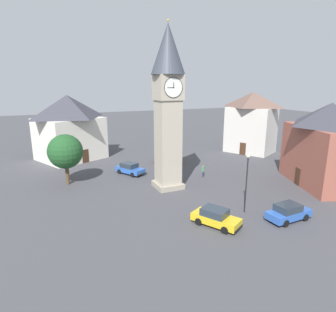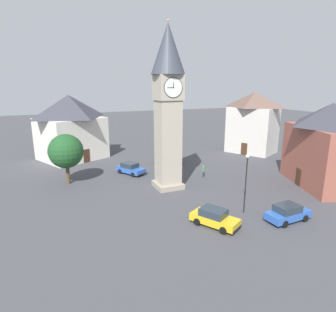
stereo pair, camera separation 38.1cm
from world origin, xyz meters
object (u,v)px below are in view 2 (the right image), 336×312
car_silver_kerb (214,218)px  building_shop_left (71,127)px  tree (66,151)px  building_terrace_right (328,145)px  clock_tower (168,95)px  car_white_side (130,168)px  lamp_post (246,175)px  car_red_corner (168,158)px  building_corner_back (253,122)px  car_blue_kerb (288,213)px  pedestrian (203,170)px

car_silver_kerb → building_shop_left: 30.65m
tree → building_terrace_right: (-28.13, 12.64, 0.93)m
clock_tower → car_silver_kerb: size_ratio=4.14×
car_white_side → building_shop_left: building_shop_left is taller
lamp_post → car_red_corner: bearing=-91.5°
clock_tower → building_corner_back: 24.19m
tree → lamp_post: tree is taller
clock_tower → building_shop_left: (9.04, -18.72, -5.42)m
car_blue_kerb → building_terrace_right: 12.98m
building_terrace_right → clock_tower: bearing=-21.2°
building_shop_left → car_white_side: bearing=118.1°
car_white_side → lamp_post: 17.47m
tree → building_corner_back: size_ratio=0.58×
building_terrace_right → lamp_post: bearing=10.1°
building_shop_left → pedestrian: bearing=130.7°
car_white_side → car_red_corner: bearing=-155.7°
car_silver_kerb → car_white_side: same height
building_corner_back → building_terrace_right: bearing=78.5°
car_white_side → building_shop_left: (6.38, -11.96, 4.49)m
car_blue_kerb → building_terrace_right: building_terrace_right is taller
car_blue_kerb → building_terrace_right: (-11.07, -5.29, 4.24)m
building_shop_left → building_corner_back: size_ratio=1.14×
pedestrian → building_shop_left: size_ratio=0.14×
clock_tower → building_corner_back: size_ratio=1.73×
building_shop_left → car_silver_kerb: bearing=107.1°
building_corner_back → pedestrian: bearing=31.0°
car_silver_kerb → tree: 19.60m
car_red_corner → tree: tree is taller
car_blue_kerb → clock_tower: bearing=-62.2°
building_corner_back → car_white_side: bearing=9.7°
car_white_side → building_terrace_right: 24.57m
building_terrace_right → lamp_post: 13.83m
clock_tower → car_silver_kerb: 14.26m
clock_tower → car_white_side: bearing=-68.5°
car_blue_kerb → pedestrian: bearing=-87.3°
building_shop_left → building_terrace_right: (-26.46, 25.48, -0.25)m
pedestrian → car_red_corner: bearing=-80.8°
car_red_corner → building_corner_back: (-16.65, -0.86, 4.64)m
car_red_corner → car_white_side: 7.70m
building_terrace_right → tree: bearing=-24.2°
clock_tower → tree: clock_tower is taller
tree → lamp_post: 20.96m
building_terrace_right → building_corner_back: 17.92m
tree → car_white_side: bearing=-173.8°
car_white_side → tree: size_ratio=0.72×
car_blue_kerb → car_red_corner: bearing=-84.8°
clock_tower → car_red_corner: size_ratio=4.11×
car_silver_kerb → building_corner_back: (-21.11, -21.05, 4.64)m
car_blue_kerb → building_corner_back: (-14.65, -22.84, 4.64)m
car_blue_kerb → building_corner_back: 27.53m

